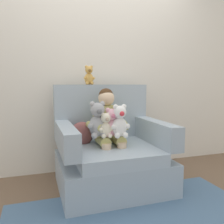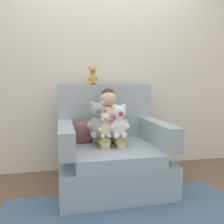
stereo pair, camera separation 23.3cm
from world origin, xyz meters
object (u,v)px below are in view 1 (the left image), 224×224
(seated_child, at_px, (108,124))
(plush_pink, at_px, (112,123))
(plush_cream, at_px, (106,126))
(plush_white, at_px, (120,122))
(throw_pillow, at_px, (82,134))
(plush_grey, at_px, (98,120))
(armchair, at_px, (111,155))
(plush_honey_on_backrest, at_px, (89,76))

(seated_child, relative_size, plush_pink, 2.86)
(plush_pink, relative_size, plush_cream, 1.15)
(seated_child, relative_size, plush_white, 2.55)
(seated_child, height_order, throw_pillow, seated_child)
(plush_white, height_order, plush_grey, plush_grey)
(armchair, height_order, plush_honey_on_backrest, plush_honey_on_backrest)
(plush_white, xyz_separation_m, plush_grey, (-0.21, 0.06, 0.01))
(armchair, bearing_deg, seated_child, 123.71)
(seated_child, xyz_separation_m, plush_honey_on_backrest, (-0.13, 0.31, 0.50))
(plush_white, relative_size, plush_honey_on_backrest, 1.49)
(plush_pink, bearing_deg, plush_grey, 158.45)
(seated_child, bearing_deg, plush_pink, -96.07)
(armchair, relative_size, plush_cream, 4.32)
(plush_honey_on_backrest, relative_size, throw_pillow, 0.83)
(plush_cream, relative_size, throw_pillow, 0.96)
(seated_child, xyz_separation_m, plush_cream, (-0.08, -0.17, 0.01))
(plush_cream, bearing_deg, plush_white, 12.27)
(plush_pink, xyz_separation_m, throw_pillow, (-0.25, 0.24, -0.14))
(armchair, xyz_separation_m, plush_cream, (-0.09, -0.14, 0.34))
(plush_pink, xyz_separation_m, plush_honey_on_backrest, (-0.12, 0.46, 0.47))
(seated_child, distance_m, plush_cream, 0.18)
(plush_white, bearing_deg, plush_pink, 154.69)
(plush_grey, xyz_separation_m, plush_honey_on_backrest, (0.02, 0.44, 0.44))
(armchair, bearing_deg, plush_grey, -149.05)
(plush_pink, bearing_deg, plush_white, -48.20)
(seated_child, bearing_deg, plush_white, -75.43)
(armchair, relative_size, plush_grey, 3.06)
(plush_cream, xyz_separation_m, plush_honey_on_backrest, (-0.05, 0.48, 0.49))
(seated_child, relative_size, plush_honey_on_backrest, 3.81)
(plush_cream, bearing_deg, plush_honey_on_backrest, 118.37)
(plush_pink, bearing_deg, plush_cream, -175.21)
(armchair, distance_m, plush_cream, 0.38)
(plush_pink, distance_m, throw_pillow, 0.38)
(plush_white, relative_size, plush_cream, 1.29)
(plush_cream, height_order, throw_pillow, plush_cream)
(armchair, bearing_deg, throw_pillow, 156.13)
(plush_honey_on_backrest, distance_m, throw_pillow, 0.67)
(seated_child, distance_m, throw_pillow, 0.30)
(seated_child, distance_m, plush_grey, 0.20)
(throw_pillow, bearing_deg, plush_honey_on_backrest, 58.10)
(seated_child, bearing_deg, throw_pillow, 156.91)
(plush_white, bearing_deg, plush_grey, 171.58)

